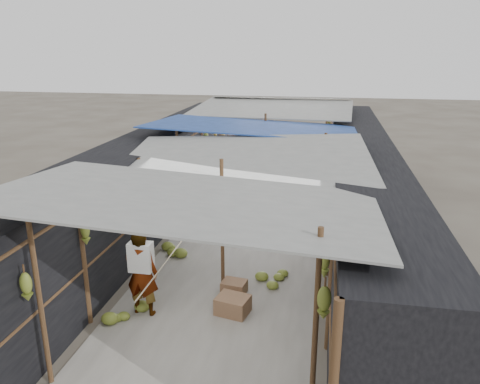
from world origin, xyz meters
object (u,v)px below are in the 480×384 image
Objects in this scene: black_basin at (312,226)px; shopper_blue at (209,190)px; vendor_elderly at (142,272)px; crate_near at (234,288)px; vendor_seated at (311,181)px.

shopper_blue is (-2.74, 0.06, 0.79)m from black_basin.
vendor_elderly is at bearing -121.09° from black_basin.
crate_near is 0.49× the size of vendor_seated.
shopper_blue is 1.93× the size of vendor_seated.
black_basin is 0.36× the size of vendor_elderly.
crate_near is 0.25× the size of shopper_blue.
black_basin is 2.92m from vendor_seated.
vendor_elderly reaches higher than vendor_seated.
vendor_seated is at bearing 47.42° from shopper_blue.
shopper_blue reaches higher than crate_near.
crate_near is 3.87m from black_basin.
vendor_seated is (2.61, 7.48, -0.35)m from vendor_elderly.
vendor_seated is at bearing 93.06° from black_basin.
vendor_elderly is 1.78× the size of vendor_seated.
black_basin is 0.63× the size of vendor_seated.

